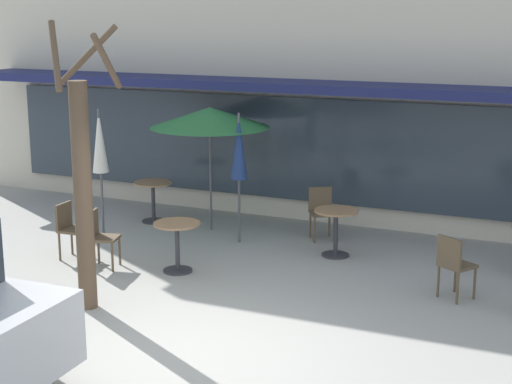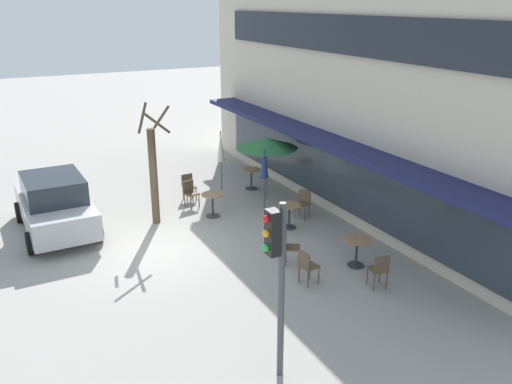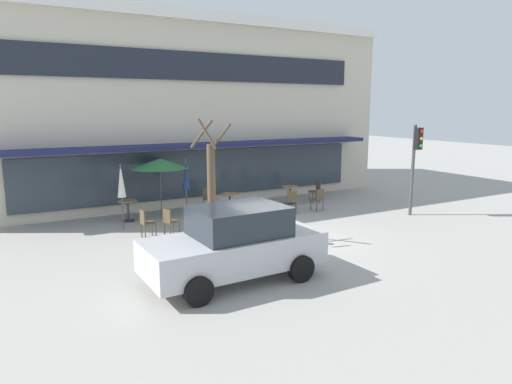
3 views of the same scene
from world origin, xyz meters
The scene contains 13 objects.
ground_plane centered at (0.00, 0.00, 0.00)m, with size 80.00×80.00×0.00m, color #9E9B93.
building_facade centered at (0.00, 9.97, 3.90)m, with size 18.07×9.10×7.80m.
cafe_table_near_wall centered at (-1.60, 2.42, 0.52)m, with size 0.70×0.70×0.76m.
cafe_table_streetside centered at (-3.43, 4.72, 0.52)m, with size 0.70×0.70×0.76m.
cafe_table_mid_patio centered at (0.32, 4.13, 0.52)m, with size 0.70×0.70×0.76m.
patio_umbrella_green_folded centered at (-2.21, 4.69, 2.02)m, with size 2.10×2.10×2.20m.
patio_umbrella_cream_folded centered at (-3.84, 3.71, 1.63)m, with size 0.28×0.28×2.20m.
patio_umbrella_corner_open centered at (-1.41, 4.19, 1.63)m, with size 0.28×0.28×2.20m.
cafe_chair_1 centered at (-0.23, 4.96, 0.53)m, with size 0.55×0.55×0.89m.
cafe_chair_2 centered at (-2.76, 2.10, 0.53)m, with size 0.49×0.49×0.89m.
cafe_chair_3 centered at (-3.47, 2.30, 0.53)m, with size 0.43×0.43×0.89m.
cafe_chair_4 centered at (2.39, 2.93, 0.53)m, with size 0.55×0.55×0.89m.
street_tree centered at (-1.94, 0.67, 1.67)m, with size 1.06×0.95×3.72m.
Camera 1 is at (4.09, -7.33, 3.81)m, focal length 55.00 mm.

